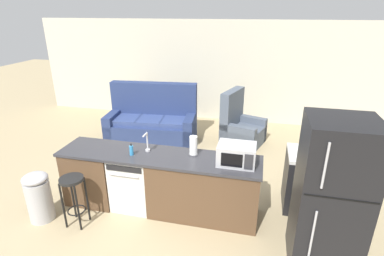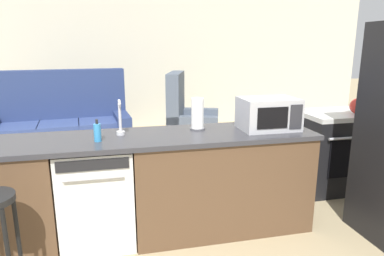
% 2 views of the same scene
% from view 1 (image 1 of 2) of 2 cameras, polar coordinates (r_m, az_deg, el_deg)
% --- Properties ---
extents(ground_plane, '(24.00, 24.00, 0.00)m').
position_cam_1_polar(ground_plane, '(4.83, -7.80, -14.48)').
color(ground_plane, tan).
extents(wall_back, '(10.00, 0.06, 2.60)m').
position_cam_1_polar(wall_back, '(8.04, 4.56, 10.68)').
color(wall_back, beige).
rests_on(wall_back, ground_plane).
extents(kitchen_counter, '(2.94, 0.66, 0.90)m').
position_cam_1_polar(kitchen_counter, '(4.52, -5.18, -10.68)').
color(kitchen_counter, brown).
rests_on(kitchen_counter, ground_plane).
extents(dishwasher, '(0.58, 0.61, 0.84)m').
position_cam_1_polar(dishwasher, '(4.68, -10.97, -9.78)').
color(dishwasher, silver).
rests_on(dishwasher, ground_plane).
extents(stove_range, '(0.76, 0.68, 0.90)m').
position_cam_1_polar(stove_range, '(4.86, 21.77, -9.37)').
color(stove_range, black).
rests_on(stove_range, ground_plane).
extents(refrigerator, '(0.72, 0.73, 1.82)m').
position_cam_1_polar(refrigerator, '(3.71, 24.85, -11.87)').
color(refrigerator, black).
rests_on(refrigerator, ground_plane).
extents(microwave, '(0.50, 0.37, 0.28)m').
position_cam_1_polar(microwave, '(4.03, 8.48, -4.98)').
color(microwave, '#B7B7BC').
rests_on(microwave, kitchen_counter).
extents(sink_faucet, '(0.07, 0.18, 0.30)m').
position_cam_1_polar(sink_faucet, '(4.37, -8.56, -2.90)').
color(sink_faucet, silver).
rests_on(sink_faucet, kitchen_counter).
extents(paper_towel_roll, '(0.14, 0.14, 0.28)m').
position_cam_1_polar(paper_towel_roll, '(4.23, 0.27, -3.42)').
color(paper_towel_roll, '#4C4C51').
rests_on(paper_towel_roll, kitchen_counter).
extents(soap_bottle, '(0.06, 0.06, 0.18)m').
position_cam_1_polar(soap_bottle, '(4.34, -11.47, -4.17)').
color(soap_bottle, '#338CCC').
rests_on(soap_bottle, kitchen_counter).
extents(kettle, '(0.21, 0.17, 0.19)m').
position_cam_1_polar(kettle, '(4.54, 24.99, -4.48)').
color(kettle, red).
rests_on(kettle, stove_range).
extents(bar_stool, '(0.32, 0.32, 0.74)m').
position_cam_1_polar(bar_stool, '(4.45, -21.67, -11.10)').
color(bar_stool, black).
rests_on(bar_stool, ground_plane).
extents(trash_bin, '(0.35, 0.35, 0.74)m').
position_cam_1_polar(trash_bin, '(4.84, -27.17, -11.50)').
color(trash_bin, '#B7B7BC').
rests_on(trash_bin, ground_plane).
extents(couch, '(2.08, 1.09, 1.27)m').
position_cam_1_polar(couch, '(7.02, -7.51, 1.19)').
color(couch, navy).
rests_on(couch, ground_plane).
extents(armchair, '(1.02, 1.05, 1.20)m').
position_cam_1_polar(armchair, '(6.77, 9.02, -0.09)').
color(armchair, '#515B6B').
rests_on(armchair, ground_plane).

